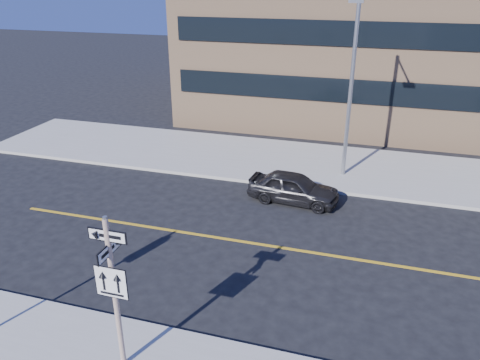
% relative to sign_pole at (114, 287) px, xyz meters
% --- Properties ---
extents(ground, '(120.00, 120.00, 0.00)m').
position_rel_sign_pole_xyz_m(ground, '(0.00, 2.51, -2.44)').
color(ground, black).
rests_on(ground, ground).
extents(sign_pole, '(0.92, 0.92, 4.06)m').
position_rel_sign_pole_xyz_m(sign_pole, '(0.00, 0.00, 0.00)').
color(sign_pole, silver).
rests_on(sign_pole, near_sidewalk).
extents(parked_car_a, '(1.88, 3.93, 1.29)m').
position_rel_sign_pole_xyz_m(parked_car_a, '(2.23, 10.25, -1.79)').
color(parked_car_a, black).
rests_on(parked_car_a, ground).
extents(streetlight_a, '(0.55, 2.25, 8.00)m').
position_rel_sign_pole_xyz_m(streetlight_a, '(4.00, 13.27, 2.32)').
color(streetlight_a, gray).
rests_on(streetlight_a, far_sidewalk).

